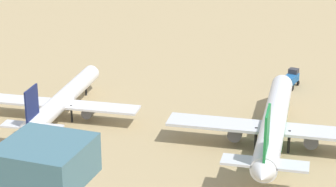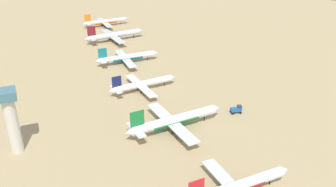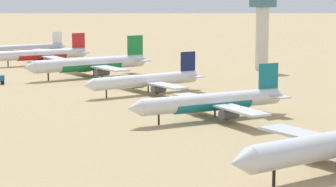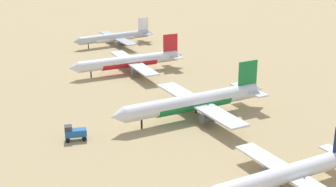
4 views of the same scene
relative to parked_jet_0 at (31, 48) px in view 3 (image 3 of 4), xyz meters
name	(u,v)px [view 3 (image 3 of 4)]	position (x,y,z in m)	size (l,w,h in m)	color
ground_plane	(132,94)	(7.76, 129.03, -3.52)	(1800.00, 1800.00, 0.00)	tan
parked_jet_0	(31,48)	(0.00, 0.00, 0.00)	(36.67, 29.94, 10.59)	#B2B7C1
parked_jet_1	(42,55)	(6.89, 41.05, 0.56)	(42.51, 34.53, 12.26)	silver
parked_jet_2	(91,64)	(4.13, 87.95, 1.02)	(47.34, 38.58, 13.65)	silver
parked_jet_3	(147,81)	(3.55, 130.17, 0.27)	(39.09, 31.86, 11.27)	white
parked_jet_4	(213,102)	(7.14, 171.61, 0.45)	(41.30, 33.45, 11.94)	silver
control_tower	(262,29)	(-60.14, 96.62, 11.59)	(7.20, 7.20, 26.89)	beige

